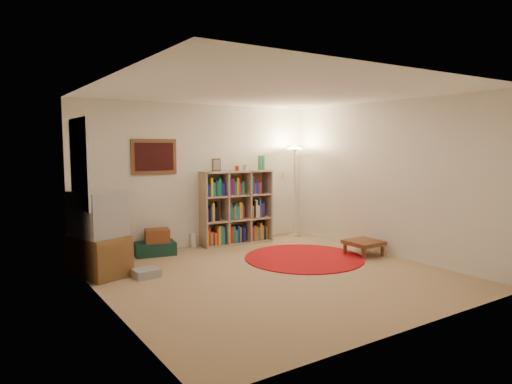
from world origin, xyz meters
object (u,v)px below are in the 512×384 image
floor_lamp (295,161)px  side_table (364,243)px  floor_fan (262,229)px  tv_stand (99,235)px  bookshelf (235,208)px  suitcase (155,248)px

floor_lamp → side_table: 2.18m
floor_fan → tv_stand: size_ratio=0.33×
bookshelf → suitcase: bookshelf is taller
floor_lamp → suitcase: (-2.78, 0.14, -1.37)m
side_table → floor_fan: bearing=108.3°
tv_stand → suitcase: tv_stand is taller
bookshelf → side_table: bookshelf is taller
suitcase → bookshelf: bearing=10.8°
bookshelf → floor_lamp: floor_lamp is taller
floor_fan → tv_stand: (-3.24, -0.81, 0.37)m
floor_lamp → tv_stand: bearing=-171.5°
floor_fan → suitcase: floor_fan is taller
floor_fan → side_table: (0.66, -2.00, 0.01)m
floor_fan → side_table: 2.11m
floor_fan → tv_stand: tv_stand is taller
floor_lamp → suitcase: 3.11m
bookshelf → floor_fan: 0.78m
floor_fan → suitcase: bearing=-157.8°
floor_lamp → floor_fan: size_ratio=4.59×
floor_lamp → floor_fan: (-0.60, 0.23, -1.28)m
bookshelf → floor_fan: bookshelf is taller
suitcase → tv_stand: bearing=-136.1°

